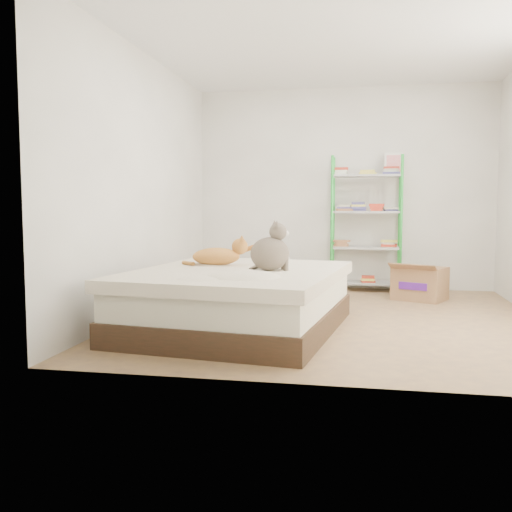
% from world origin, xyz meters
% --- Properties ---
extents(room, '(3.81, 4.21, 2.61)m').
position_xyz_m(room, '(0.00, 0.00, 1.30)').
color(room, tan).
rests_on(room, ground).
extents(bed, '(1.90, 2.26, 0.53)m').
position_xyz_m(bed, '(-0.79, -0.68, 0.26)').
color(bed, '#472C1E').
rests_on(bed, ground).
extents(orange_cat, '(0.57, 0.41, 0.21)m').
position_xyz_m(orange_cat, '(-1.06, -0.39, 0.63)').
color(orange_cat, '#D6833C').
rests_on(orange_cat, bed).
extents(grey_cat, '(0.44, 0.41, 0.41)m').
position_xyz_m(grey_cat, '(-0.51, -0.70, 0.73)').
color(grey_cat, gray).
rests_on(grey_cat, bed).
extents(shelf_unit, '(0.88, 0.36, 1.74)m').
position_xyz_m(shelf_unit, '(0.31, 1.88, 0.90)').
color(shelf_unit, green).
rests_on(shelf_unit, ground).
extents(cardboard_box, '(0.67, 0.70, 0.44)m').
position_xyz_m(cardboard_box, '(0.92, 1.26, 0.19)').
color(cardboard_box, '#B07C56').
rests_on(cardboard_box, ground).
extents(white_bin, '(0.43, 0.41, 0.42)m').
position_xyz_m(white_bin, '(-0.87, 1.71, 0.21)').
color(white_bin, white).
rests_on(white_bin, ground).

